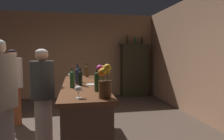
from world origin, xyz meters
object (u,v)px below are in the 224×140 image
Objects in this scene: wine_bottle_pinot at (77,75)px; wine_glass_mid at (70,75)px; wine_bottle_merlot at (87,71)px; display_bottle_center at (142,41)px; patron_in_navy at (1,102)px; cheese_plate at (91,84)px; wine_bottle_chardonnay at (80,77)px; patron_redhead at (43,94)px; flower_arrangement at (104,80)px; display_bottle_midleft at (135,40)px; wine_bottle_malbec at (97,81)px; patron_near_entrance at (13,84)px; wine_bottle_syrah at (72,79)px; display_bottle_left at (127,39)px; bar_counter at (83,114)px; display_cabinet at (134,69)px; wine_bottle_riesling at (78,74)px; wine_glass_front at (78,89)px.

wine_bottle_pinot is 0.52m from wine_glass_mid.
display_bottle_center reaches higher than wine_bottle_merlot.
cheese_plate is at bearing 6.16° from patron_in_navy.
patron_redhead reaches higher than wine_bottle_chardonnay.
wine_bottle_pinot is 0.85× the size of flower_arrangement.
display_bottle_midleft is (2.02, 3.33, 0.80)m from wine_bottle_pinot.
display_bottle_midleft is 0.25m from display_bottle_center.
patron_in_navy is (-3.21, -3.97, -1.03)m from display_bottle_center.
wine_glass_mid is (-0.38, 1.17, -0.05)m from wine_bottle_malbec.
patron_redhead is (-0.79, 0.63, -0.28)m from wine_bottle_malbec.
wine_bottle_chardonnay is 1.12m from wine_bottle_merlot.
patron_near_entrance is at bearing 141.31° from cheese_plate.
display_bottle_center is at bearing 57.41° from wine_bottle_chardonnay.
patron_in_navy is at bearing -155.61° from cheese_plate.
display_bottle_left reaches higher than wine_bottle_syrah.
wine_bottle_pinot is (-0.25, 0.66, 0.00)m from wine_bottle_malbec.
wine_bottle_malbec reaches higher than bar_counter.
display_bottle_left reaches higher than bar_counter.
patron_redhead is (-2.80, -3.35, -1.08)m from display_bottle_center.
bar_counter is 3.89m from display_cabinet.
display_bottle_left is at bearing 60.59° from wine_bottle_riesling.
patron_in_navy reaches higher than wine_bottle_pinot.
patron_redhead is (-0.63, 0.00, 0.35)m from bar_counter.
patron_near_entrance is at bearing -146.01° from display_bottle_midleft.
wine_bottle_riesling is at bearing 101.36° from flower_arrangement.
display_cabinet is at bearing 66.29° from wine_bottle_malbec.
wine_bottle_pinot is 1.11m from flower_arrangement.
wine_glass_mid is 0.38× the size of display_bottle_left.
display_bottle_midleft is (1.77, 3.99, 0.80)m from wine_bottle_malbec.
wine_bottle_malbec reaches higher than wine_glass_mid.
display_bottle_midleft is 0.17× the size of patron_in_navy.
wine_bottle_merlot is 1.08m from cheese_plate.
wine_bottle_chardonnay is 0.84× the size of display_bottle_left.
display_bottle_center is (0.26, 0.00, 0.99)m from display_cabinet.
wine_bottle_merlot is at bearing -122.85° from display_bottle_left.
wine_glass_front is 0.93m from cheese_plate.
bar_counter is 6.22× the size of flower_arrangement.
display_bottle_midleft is at bearing 58.76° from wine_bottle_pinot.
flower_arrangement is (0.20, -1.04, 0.69)m from bar_counter.
patron_in_navy reaches higher than wine_glass_front.
display_cabinet is 1.03m from display_bottle_center.
display_bottle_midleft is at bearing 60.12° from bar_counter.
bar_counter is 14.43× the size of cheese_plate.
patron_redhead is 0.94× the size of patron_in_navy.
wine_bottle_malbec is at bearing -45.50° from wine_bottle_syrah.
display_bottle_left reaches higher than flower_arrangement.
flower_arrangement is 4.78m from display_bottle_midleft.
display_bottle_left is at bearing 69.52° from wine_bottle_malbec.
patron_redhead is 0.74m from patron_in_navy.
wine_bottle_merlot reaches higher than wine_bottle_chardonnay.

